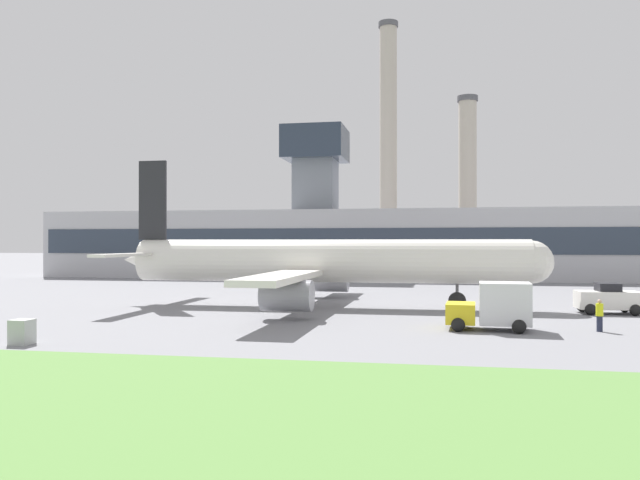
# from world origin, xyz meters

# --- Properties ---
(ground_plane) EXTENTS (400.00, 400.00, 0.00)m
(ground_plane) POSITION_xyz_m (0.00, 0.00, 0.00)
(ground_plane) COLOR gray
(terminal_building) EXTENTS (80.57, 12.57, 19.14)m
(terminal_building) POSITION_xyz_m (-0.41, 37.83, 4.70)
(terminal_building) COLOR #B2B2B7
(terminal_building) RESTS_ON ground_plane
(smokestack_left) EXTENTS (3.35, 3.35, 41.92)m
(smokestack_left) POSITION_xyz_m (1.46, 65.39, 21.10)
(smokestack_left) COLOR #B2A899
(smokestack_left) RESTS_ON ground_plane
(smokestack_right) EXTENTS (3.47, 3.47, 29.40)m
(smokestack_right) POSITION_xyz_m (14.71, 68.17, 14.84)
(smokestack_right) COLOR #B2A899
(smokestack_right) RESTS_ON ground_plane
(airplane) EXTENTS (29.89, 27.10, 10.35)m
(airplane) POSITION_xyz_m (1.61, 1.50, 3.02)
(airplane) COLOR white
(airplane) RESTS_ON ground_plane
(pushback_tug) EXTENTS (3.76, 2.68, 1.90)m
(pushback_tug) POSITION_xyz_m (20.02, 0.84, 0.86)
(pushback_tug) COLOR white
(pushback_tug) RESTS_ON ground_plane
(baggage_truck) EXTENTS (4.26, 2.93, 2.41)m
(baggage_truck) POSITION_xyz_m (12.41, -7.96, 1.17)
(baggage_truck) COLOR yellow
(baggage_truck) RESTS_ON ground_plane
(ground_crew_person) EXTENTS (0.47, 0.47, 1.60)m
(ground_crew_person) POSITION_xyz_m (17.51, -7.56, 0.82)
(ground_crew_person) COLOR #23283D
(ground_crew_person) RESTS_ON ground_plane
(utility_cabinet) EXTENTS (0.83, 0.84, 1.09)m
(utility_cabinet) POSITION_xyz_m (-8.17, -16.36, 0.54)
(utility_cabinet) COLOR #B2B7B2
(utility_cabinet) RESTS_ON ground_plane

